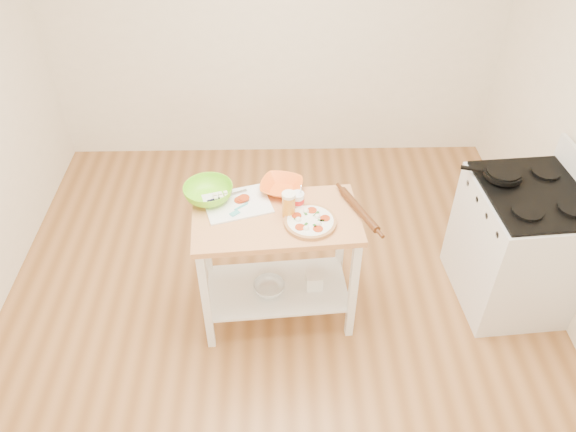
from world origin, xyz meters
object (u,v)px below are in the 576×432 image
(beer_pint, at_px, (289,204))
(shelf_glass_bowl, at_px, (269,288))
(prep_island, at_px, (277,247))
(knife, at_px, (222,198))
(skillet, at_px, (502,174))
(cutting_board, at_px, (237,203))
(pizza, at_px, (310,221))
(green_bowl, at_px, (208,193))
(spatula, at_px, (238,210))
(rolling_pin, at_px, (359,210))
(shelf_bin, at_px, (314,280))
(gas_stove, at_px, (517,245))
(orange_bowl, at_px, (281,187))
(yogurt_tub, at_px, (297,200))

(beer_pint, bearing_deg, shelf_glass_bowl, -159.97)
(prep_island, relative_size, knife, 4.27)
(skillet, height_order, cutting_board, skillet)
(prep_island, bearing_deg, skillet, 11.93)
(pizza, xyz_separation_m, green_bowl, (-0.63, 0.25, 0.03))
(prep_island, bearing_deg, spatula, 166.57)
(cutting_board, bearing_deg, pizza, -39.83)
(prep_island, xyz_separation_m, cutting_board, (-0.25, 0.13, 0.27))
(beer_pint, relative_size, rolling_pin, 0.40)
(spatula, relative_size, shelf_bin, 1.20)
(gas_stove, xyz_separation_m, spatula, (-1.89, -0.10, 0.44))
(pizza, distance_m, orange_bowl, 0.36)
(prep_island, bearing_deg, beer_pint, 12.10)
(skillet, xyz_separation_m, shelf_bin, (-1.22, -0.30, -0.66))
(shelf_bin, bearing_deg, cutting_board, 166.46)
(skillet, bearing_deg, prep_island, -150.75)
(green_bowl, bearing_deg, spatula, -34.41)
(pizza, xyz_separation_m, rolling_pin, (0.31, 0.09, 0.01))
(prep_island, relative_size, yogurt_tub, 5.91)
(skillet, xyz_separation_m, shelf_glass_bowl, (-1.53, -0.34, -0.68))
(cutting_board, xyz_separation_m, knife, (-0.10, 0.04, 0.01))
(spatula, distance_m, shelf_bin, 0.77)
(gas_stove, height_order, green_bowl, gas_stove)
(knife, distance_m, shelf_glass_bowl, 0.72)
(gas_stove, bearing_deg, cutting_board, 176.26)
(yogurt_tub, bearing_deg, green_bowl, 171.05)
(shelf_bin, bearing_deg, pizza, -121.51)
(green_bowl, distance_m, yogurt_tub, 0.57)
(knife, bearing_deg, shelf_bin, -39.62)
(orange_bowl, distance_m, yogurt_tub, 0.19)
(prep_island, relative_size, skillet, 2.78)
(cutting_board, relative_size, yogurt_tub, 2.60)
(spatula, bearing_deg, shelf_bin, -45.60)
(knife, xyz_separation_m, green_bowl, (-0.08, 0.01, 0.03))
(prep_island, distance_m, shelf_glass_bowl, 0.35)
(beer_pint, height_order, shelf_bin, beer_pint)
(spatula, height_order, knife, knife)
(spatula, bearing_deg, prep_island, -53.52)
(pizza, height_order, shelf_bin, pizza)
(cutting_board, relative_size, rolling_pin, 1.11)
(spatula, bearing_deg, yogurt_tub, -33.31)
(orange_bowl, height_order, shelf_bin, orange_bowl)
(green_bowl, bearing_deg, gas_stove, -0.79)
(orange_bowl, distance_m, beer_pint, 0.25)
(gas_stove, xyz_separation_m, orange_bowl, (-1.62, 0.10, 0.46))
(prep_island, height_order, spatula, spatula)
(skillet, bearing_deg, yogurt_tub, -153.69)
(orange_bowl, relative_size, rolling_pin, 0.64)
(orange_bowl, xyz_separation_m, yogurt_tub, (0.10, -0.16, 0.02))
(knife, relative_size, shelf_glass_bowl, 1.15)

